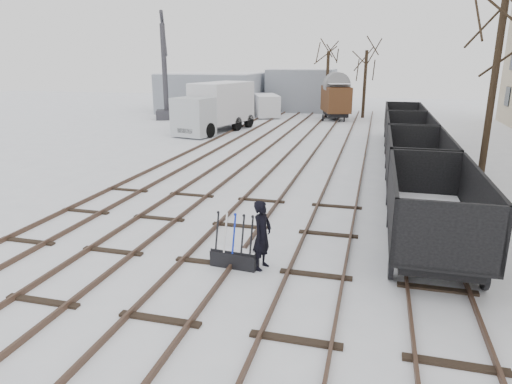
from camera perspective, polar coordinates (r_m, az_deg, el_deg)
ground at (r=12.94m, az=-5.96°, el=-8.85°), size 120.00×120.00×0.00m
tracks at (r=25.54m, az=4.91°, el=4.00°), size 13.90×52.00×0.16m
shed_left at (r=50.12m, az=-5.46°, el=12.28°), size 10.00×8.00×4.10m
shed_right at (r=51.69m, az=5.77°, el=12.61°), size 7.00×6.00×4.50m
ground_frame at (r=12.59m, az=-2.70°, el=-8.09°), size 1.33×0.54×1.49m
worker at (r=12.23m, az=0.77°, el=-5.41°), size 0.62×0.79×1.91m
freight_wagon_a at (r=14.09m, az=21.11°, el=-3.60°), size 2.43×6.09×2.48m
freight_wagon_b at (r=20.22m, az=19.39°, el=2.40°), size 2.43×6.09×2.48m
freight_wagon_c at (r=26.48m, az=18.47°, el=5.59°), size 2.43×6.09×2.48m
freight_wagon_d at (r=32.79m, az=17.90°, el=7.56°), size 2.43×6.09×2.48m
box_van_wagon at (r=44.05m, az=9.95°, el=11.47°), size 3.48×4.90×3.38m
lorry at (r=36.04m, az=-5.04°, el=10.56°), size 3.96×8.58×3.74m
panel_van at (r=45.74m, az=1.28°, el=10.80°), size 3.75×5.30×2.14m
crane at (r=44.55m, az=-11.09°, el=12.20°), size 2.52×5.75×9.66m
tree_near at (r=22.27m, az=27.43°, el=10.87°), size 0.30×0.30×8.13m
tree_far_left at (r=45.86m, az=8.88°, el=13.13°), size 0.30×0.30×6.22m
tree_far_right at (r=45.81m, az=13.43°, el=12.93°), size 0.30×0.30×6.29m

